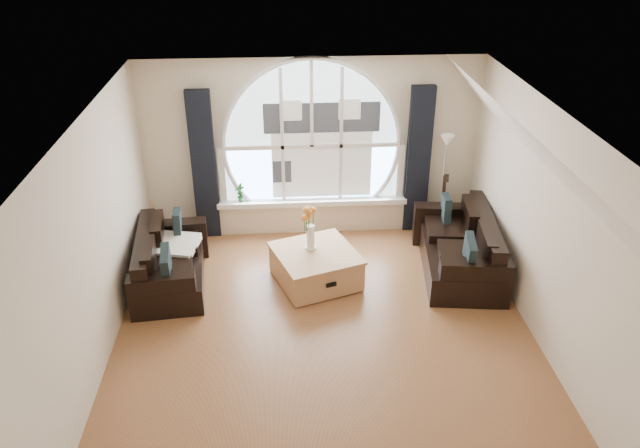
{
  "coord_description": "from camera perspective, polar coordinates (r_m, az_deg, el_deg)",
  "views": [
    {
      "loc": [
        -0.46,
        -5.93,
        4.7
      ],
      "look_at": [
        0.0,
        0.9,
        1.05
      ],
      "focal_mm": 34.84,
      "sensor_mm": 36.0,
      "label": 1
    }
  ],
  "objects": [
    {
      "name": "ceiling",
      "position": [
        6.27,
        0.56,
        9.48
      ],
      "size": [
        5.0,
        5.5,
        0.01
      ],
      "primitive_type": "cube",
      "color": "silver",
      "rests_on": "ground"
    },
    {
      "name": "sofa_right",
      "position": [
        8.78,
        12.62,
        -1.98
      ],
      "size": [
        1.14,
        1.93,
        0.81
      ],
      "primitive_type": "cube",
      "rotation": [
        0.0,
        0.0,
        -0.13
      ],
      "color": "black",
      "rests_on": "ground"
    },
    {
      "name": "throw_blanket",
      "position": [
        8.6,
        -13.08,
        -1.94
      ],
      "size": [
        0.65,
        0.65,
        0.1
      ],
      "primitive_type": "cube",
      "rotation": [
        0.0,
        0.0,
        -0.21
      ],
      "color": "silver",
      "rests_on": "sofa_left"
    },
    {
      "name": "coffee_chest",
      "position": [
        8.41,
        -0.39,
        -3.84
      ],
      "size": [
        1.32,
        1.32,
        0.51
      ],
      "primitive_type": "cube",
      "rotation": [
        0.0,
        0.0,
        0.34
      ],
      "color": "#B37C4D",
      "rests_on": "ground"
    },
    {
      "name": "sofa_left",
      "position": [
        8.54,
        -13.59,
        -3.04
      ],
      "size": [
        0.99,
        1.73,
        0.74
      ],
      "primitive_type": "cube",
      "rotation": [
        0.0,
        0.0,
        0.1
      ],
      "color": "black",
      "rests_on": "ground"
    },
    {
      "name": "wall_left",
      "position": [
        7.1,
        -20.04,
        -1.92
      ],
      "size": [
        0.01,
        5.5,
        2.7
      ],
      "primitive_type": "cube",
      "color": "beige",
      "rests_on": "ground"
    },
    {
      "name": "vase_flowers",
      "position": [
        8.19,
        -0.88,
        0.09
      ],
      "size": [
        0.24,
        0.24,
        0.7
      ],
      "primitive_type": "cube",
      "color": "white",
      "rests_on": "coffee_chest"
    },
    {
      "name": "ground",
      "position": [
        7.58,
        0.47,
        -10.26
      ],
      "size": [
        5.0,
        5.5,
        0.01
      ],
      "primitive_type": "cube",
      "color": "brown",
      "rests_on": "ground"
    },
    {
      "name": "arched_window",
      "position": [
        9.19,
        -0.78,
        8.53
      ],
      "size": [
        2.6,
        0.06,
        2.15
      ],
      "primitive_type": "cube",
      "color": "silver",
      "rests_on": "wall_back"
    },
    {
      "name": "wall_front",
      "position": [
        4.64,
        3.21,
        -18.21
      ],
      "size": [
        5.0,
        0.01,
        2.7
      ],
      "primitive_type": "cube",
      "color": "beige",
      "rests_on": "ground"
    },
    {
      "name": "window_frame",
      "position": [
        9.16,
        -0.77,
        8.46
      ],
      "size": [
        2.76,
        0.08,
        2.15
      ],
      "primitive_type": "cube",
      "color": "white",
      "rests_on": "wall_back"
    },
    {
      "name": "neighbor_house",
      "position": [
        9.22,
        0.17,
        7.78
      ],
      "size": [
        1.7,
        0.02,
        1.5
      ],
      "primitive_type": "cube",
      "color": "silver",
      "rests_on": "wall_back"
    },
    {
      "name": "attic_slope",
      "position": [
        6.91,
        19.19,
        6.6
      ],
      "size": [
        0.92,
        5.5,
        0.72
      ],
      "primitive_type": "cube",
      "color": "silver",
      "rests_on": "ground"
    },
    {
      "name": "potted_plant",
      "position": [
        9.49,
        -7.38,
        2.86
      ],
      "size": [
        0.18,
        0.16,
        0.29
      ],
      "primitive_type": "imported",
      "rotation": [
        0.0,
        0.0,
        -0.43
      ],
      "color": "#1E6023",
      "rests_on": "window_sill"
    },
    {
      "name": "wall_back",
      "position": [
        9.31,
        -0.78,
        6.99
      ],
      "size": [
        5.0,
        0.01,
        2.7
      ],
      "primitive_type": "cube",
      "color": "beige",
      "rests_on": "ground"
    },
    {
      "name": "curtain_left",
      "position": [
        9.33,
        -10.62,
        5.22
      ],
      "size": [
        0.35,
        0.12,
        2.3
      ],
      "primitive_type": "cube",
      "color": "black",
      "rests_on": "ground"
    },
    {
      "name": "guitar",
      "position": [
        9.63,
        11.13,
        1.86
      ],
      "size": [
        0.38,
        0.27,
        1.06
      ],
      "primitive_type": "cube",
      "rotation": [
        0.0,
        0.0,
        -0.08
      ],
      "color": "brown",
      "rests_on": "ground"
    },
    {
      "name": "floor_lamp",
      "position": [
        9.58,
        11.2,
        3.49
      ],
      "size": [
        0.24,
        0.24,
        1.6
      ],
      "primitive_type": "cube",
      "color": "#B2B2B2",
      "rests_on": "ground"
    },
    {
      "name": "curtain_right",
      "position": [
        9.49,
        9.02,
        5.75
      ],
      "size": [
        0.35,
        0.12,
        2.3
      ],
      "primitive_type": "cube",
      "color": "black",
      "rests_on": "ground"
    },
    {
      "name": "window_sill",
      "position": [
        9.55,
        -0.71,
        2.07
      ],
      "size": [
        2.9,
        0.22,
        0.08
      ],
      "primitive_type": "cube",
      "color": "white",
      "rests_on": "wall_back"
    },
    {
      "name": "wall_right",
      "position": [
        7.42,
        20.14,
        -0.61
      ],
      "size": [
        0.01,
        5.5,
        2.7
      ],
      "primitive_type": "cube",
      "color": "beige",
      "rests_on": "ground"
    }
  ]
}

